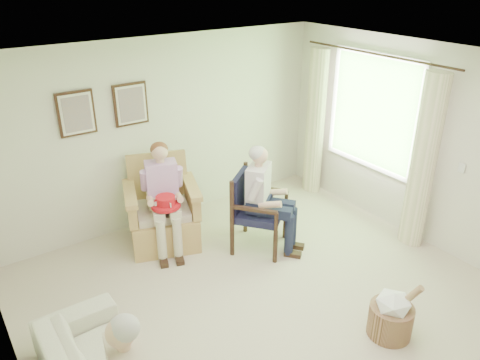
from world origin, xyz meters
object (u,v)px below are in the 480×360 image
Objects in this scene: red_hat at (166,203)px; hatbox at (392,314)px; wicker_armchair at (162,217)px; person_dark at (264,193)px; wood_armchair at (256,206)px; person_wicker at (165,190)px.

red_hat reaches higher than hatbox.
wicker_armchair is 1.43m from person_dark.
person_dark is at bearing 92.99° from hatbox.
hatbox is (0.10, -2.15, -0.31)m from wood_armchair.
person_dark is at bearing -128.29° from wood_armchair.
person_wicker is 3.82× the size of red_hat.
hatbox is at bearing -65.43° from red_hat.
hatbox is (1.09, -2.91, -0.11)m from wicker_armchair.
wicker_armchair is 3.12× the size of red_hat.
wicker_armchair is 0.52m from red_hat.
wicker_armchair reaches higher than wood_armchair.
wood_armchair is at bearing 92.75° from hatbox.
wood_armchair reaches higher than red_hat.
person_dark is 1.23m from red_hat.
person_dark reaches higher than wicker_armchair.
hatbox is (1.09, -2.76, -0.58)m from person_wicker.
wood_armchair is 1.58× the size of hatbox.
person_dark reaches higher than red_hat.
wicker_armchair is at bearing 104.05° from wood_armchair.
wood_armchair is at bearing -18.45° from wicker_armchair.
person_wicker is at bearing -70.79° from wicker_armchair.
wood_armchair is (0.99, -0.76, 0.20)m from wicker_armchair.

